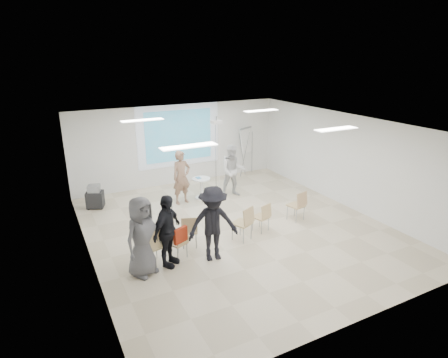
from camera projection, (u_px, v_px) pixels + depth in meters
name	position (u px, v px, depth m)	size (l,w,h in m)	color
floor	(237.00, 229.00, 10.80)	(8.00, 9.00, 0.10)	beige
ceiling	(238.00, 123.00, 9.80)	(8.00, 9.00, 0.10)	white
wall_back	(179.00, 144.00, 14.13)	(8.00, 0.10, 3.00)	silver
wall_left	(83.00, 205.00, 8.54)	(0.10, 9.00, 3.00)	silver
wall_right	(347.00, 160.00, 12.05)	(0.10, 9.00, 3.00)	silver
projection_halo	(179.00, 136.00, 13.96)	(3.20, 0.01, 2.30)	silver
projection_image	(179.00, 136.00, 13.95)	(2.60, 0.01, 1.90)	#379ABC
pedestal_table	(201.00, 187.00, 12.82)	(0.62, 0.62, 0.76)	white
player_left	(181.00, 174.00, 12.27)	(0.74, 0.50, 2.04)	#8F6C57
player_right	(233.00, 168.00, 12.89)	(0.97, 0.78, 2.02)	silver
controller_left	(183.00, 162.00, 12.45)	(0.04, 0.13, 0.04)	white
controller_right	(225.00, 157.00, 12.91)	(0.04, 0.13, 0.04)	silver
chair_far_left	(155.00, 244.00, 8.72)	(0.53, 0.55, 0.94)	tan
chair_left_mid	(180.00, 241.00, 9.02)	(0.51, 0.53, 0.82)	tan
chair_left_inner	(189.00, 229.00, 9.57)	(0.54, 0.55, 0.87)	tan
chair_center	(245.00, 221.00, 9.89)	(0.61, 0.63, 0.97)	tan
chair_right_inner	(263.00, 215.00, 10.41)	(0.51, 0.53, 0.84)	tan
chair_right_far	(298.00, 204.00, 11.09)	(0.53, 0.55, 0.93)	tan
red_jacket	(180.00, 235.00, 8.81)	(0.39, 0.09, 0.37)	#AC2C15
laptop	(189.00, 229.00, 9.67)	(0.32, 0.23, 0.03)	black
audience_left	(167.00, 226.00, 8.59)	(1.18, 0.71, 2.03)	black
audience_mid	(213.00, 219.00, 8.85)	(1.37, 0.75, 2.12)	black
audience_outer	(142.00, 232.00, 8.24)	(1.02, 0.67, 2.09)	#58585D
flipchart_easel	(246.00, 140.00, 15.02)	(0.78, 0.63, 1.96)	gray
av_cart	(95.00, 197.00, 12.07)	(0.64, 0.58, 0.78)	black
ceiling_projector	(216.00, 127.00, 11.21)	(0.30, 0.25, 3.00)	white
fluor_panel_nw	(142.00, 120.00, 10.64)	(1.20, 0.30, 0.02)	white
fluor_panel_ne	(261.00, 111.00, 12.38)	(1.20, 0.30, 0.02)	white
fluor_panel_sw	(189.00, 146.00, 7.69)	(1.20, 0.30, 0.02)	white
fluor_panel_se	(336.00, 129.00, 9.43)	(1.20, 0.30, 0.02)	white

